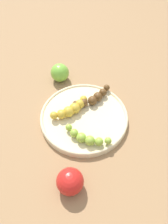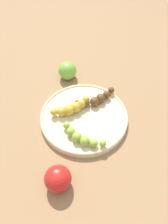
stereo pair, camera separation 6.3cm
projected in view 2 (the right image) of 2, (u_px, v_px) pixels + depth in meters
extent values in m
plane|color=#936D47|center=(84.00, 119.00, 0.74)|extent=(2.40, 2.40, 0.00)
cylinder|color=beige|center=(84.00, 117.00, 0.73)|extent=(0.29, 0.29, 0.02)
torus|color=beige|center=(84.00, 116.00, 0.73)|extent=(0.29, 0.29, 0.01)
sphere|color=#593819|center=(78.00, 103.00, 0.74)|extent=(0.02, 0.02, 0.02)
sphere|color=#593819|center=(86.00, 103.00, 0.74)|extent=(0.03, 0.03, 0.03)
sphere|color=#593819|center=(94.00, 101.00, 0.74)|extent=(0.03, 0.03, 0.03)
sphere|color=#593819|center=(101.00, 98.00, 0.75)|extent=(0.03, 0.03, 0.03)
sphere|color=#593819|center=(107.00, 95.00, 0.76)|extent=(0.03, 0.03, 0.03)
sphere|color=#593819|center=(111.00, 90.00, 0.78)|extent=(0.02, 0.02, 0.02)
sphere|color=gold|center=(54.00, 112.00, 0.71)|extent=(0.02, 0.02, 0.02)
sphere|color=gold|center=(62.00, 112.00, 0.71)|extent=(0.03, 0.03, 0.03)
sphere|color=gold|center=(69.00, 110.00, 0.72)|extent=(0.04, 0.04, 0.04)
sphere|color=gold|center=(76.00, 107.00, 0.73)|extent=(0.04, 0.04, 0.04)
sphere|color=gold|center=(81.00, 104.00, 0.73)|extent=(0.03, 0.03, 0.03)
sphere|color=gold|center=(86.00, 99.00, 0.75)|extent=(0.02, 0.02, 0.02)
sphere|color=#8CAD38|center=(66.00, 125.00, 0.69)|extent=(0.02, 0.02, 0.02)
sphere|color=#8CAD38|center=(71.00, 132.00, 0.67)|extent=(0.03, 0.03, 0.03)
sphere|color=#8CAD38|center=(77.00, 137.00, 0.66)|extent=(0.03, 0.03, 0.03)
sphere|color=#8CAD38|center=(85.00, 141.00, 0.65)|extent=(0.03, 0.03, 0.03)
sphere|color=#8CAD38|center=(94.00, 143.00, 0.65)|extent=(0.03, 0.03, 0.03)
sphere|color=#8CAD38|center=(103.00, 143.00, 0.65)|extent=(0.02, 0.02, 0.02)
sphere|color=red|center=(58.00, 179.00, 0.58)|extent=(0.07, 0.07, 0.07)
sphere|color=#72B238|center=(67.00, 71.00, 0.84)|extent=(0.07, 0.07, 0.07)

